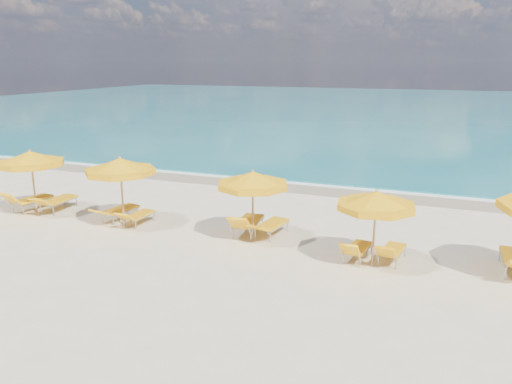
% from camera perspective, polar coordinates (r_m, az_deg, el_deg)
% --- Properties ---
extents(ground_plane, '(120.00, 120.00, 0.00)m').
position_cam_1_polar(ground_plane, '(15.70, -1.98, -5.55)').
color(ground_plane, beige).
extents(ocean, '(120.00, 80.00, 0.30)m').
position_cam_1_polar(ocean, '(62.04, 15.88, 9.19)').
color(ocean, '#13696F').
rests_on(ocean, ground).
extents(wet_sand_band, '(120.00, 2.60, 0.01)m').
position_cam_1_polar(wet_sand_band, '(22.39, 5.45, 0.63)').
color(wet_sand_band, tan).
rests_on(wet_sand_band, ground).
extents(foam_line, '(120.00, 1.20, 0.03)m').
position_cam_1_polar(foam_line, '(23.14, 5.99, 1.08)').
color(foam_line, white).
rests_on(foam_line, ground).
extents(whitecap_near, '(14.00, 0.36, 0.05)m').
position_cam_1_polar(whitecap_near, '(33.18, -0.02, 5.33)').
color(whitecap_near, white).
rests_on(whitecap_near, ground).
extents(whitecap_far, '(18.00, 0.30, 0.05)m').
position_cam_1_polar(whitecap_far, '(37.99, 24.31, 5.23)').
color(whitecap_far, white).
rests_on(whitecap_far, ground).
extents(umbrella_2, '(2.87, 2.87, 2.38)m').
position_cam_1_polar(umbrella_2, '(19.71, -24.36, 3.46)').
color(umbrella_2, tan).
rests_on(umbrella_2, ground).
extents(umbrella_3, '(3.10, 3.10, 2.40)m').
position_cam_1_polar(umbrella_3, '(17.17, -15.26, 2.81)').
color(umbrella_3, tan).
rests_on(umbrella_3, ground).
extents(umbrella_4, '(2.26, 2.26, 2.26)m').
position_cam_1_polar(umbrella_4, '(15.16, -0.38, 1.34)').
color(umbrella_4, tan).
rests_on(umbrella_4, ground).
extents(umbrella_5, '(2.63, 2.63, 2.17)m').
position_cam_1_polar(umbrella_5, '(13.59, 13.56, -1.00)').
color(umbrella_5, tan).
rests_on(umbrella_5, ground).
extents(lounger_2_left, '(0.87, 1.93, 0.91)m').
position_cam_1_polar(lounger_2_left, '(20.57, -24.26, -1.24)').
color(lounger_2_left, '#A5A8AD').
rests_on(lounger_2_left, ground).
extents(lounger_2_right, '(0.71, 1.99, 0.81)m').
position_cam_1_polar(lounger_2_right, '(20.08, -21.69, -1.34)').
color(lounger_2_right, '#A5A8AD').
rests_on(lounger_2_right, ground).
extents(lounger_3_left, '(0.93, 1.93, 0.66)m').
position_cam_1_polar(lounger_3_left, '(18.25, -15.34, -2.44)').
color(lounger_3_left, '#A5A8AD').
rests_on(lounger_3_left, ground).
extents(lounger_3_right, '(0.60, 1.64, 0.68)m').
position_cam_1_polar(lounger_3_right, '(17.58, -13.26, -3.02)').
color(lounger_3_right, '#A5A8AD').
rests_on(lounger_3_right, ground).
extents(lounger_4_left, '(0.79, 1.99, 0.92)m').
position_cam_1_polar(lounger_4_left, '(16.18, -0.93, -3.99)').
color(lounger_4_left, '#A5A8AD').
rests_on(lounger_4_left, ground).
extents(lounger_4_right, '(0.89, 1.95, 0.70)m').
position_cam_1_polar(lounger_4_right, '(16.02, 1.73, -4.29)').
color(lounger_4_right, '#A5A8AD').
rests_on(lounger_4_right, ground).
extents(lounger_5_left, '(0.73, 1.60, 0.77)m').
position_cam_1_polar(lounger_5_left, '(14.46, 11.49, -6.84)').
color(lounger_5_left, '#A5A8AD').
rests_on(lounger_5_left, ground).
extents(lounger_5_right, '(0.74, 1.61, 0.75)m').
position_cam_1_polar(lounger_5_right, '(14.53, 15.24, -6.97)').
color(lounger_5_right, '#A5A8AD').
rests_on(lounger_5_right, ground).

